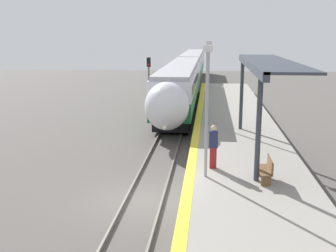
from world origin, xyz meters
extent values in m
plane|color=#56514C|center=(0.00, 0.00, 0.00)|extent=(120.00, 120.00, 0.00)
cube|color=slate|center=(-0.72, 0.00, 0.07)|extent=(0.08, 90.00, 0.15)
cube|color=slate|center=(0.72, 0.00, 0.07)|extent=(0.08, 90.00, 0.15)
cube|color=black|center=(0.00, 21.21, 0.62)|extent=(2.38, 21.02, 0.80)
cube|color=#196633|center=(0.00, 21.21, 1.47)|extent=(2.71, 22.84, 0.90)
cube|color=#196633|center=(0.00, 21.21, 2.07)|extent=(2.72, 22.84, 0.31)
cube|color=silver|center=(0.00, 21.21, 2.90)|extent=(2.71, 22.84, 1.36)
cube|color=black|center=(0.00, 21.21, 2.83)|extent=(2.73, 21.02, 0.75)
cube|color=#9E9EA3|center=(0.00, 21.21, 3.73)|extent=(2.44, 22.84, 0.30)
cylinder|color=black|center=(-0.72, 13.03, 0.42)|extent=(0.12, 0.85, 0.85)
cylinder|color=black|center=(0.72, 13.03, 0.42)|extent=(0.12, 0.85, 0.85)
cylinder|color=black|center=(-0.72, 15.23, 0.42)|extent=(0.12, 0.85, 0.85)
cylinder|color=black|center=(0.72, 15.23, 0.42)|extent=(0.12, 0.85, 0.85)
cylinder|color=black|center=(-0.72, 27.19, 0.42)|extent=(0.12, 0.85, 0.85)
cylinder|color=black|center=(0.72, 27.19, 0.42)|extent=(0.12, 0.85, 0.85)
cylinder|color=black|center=(-0.72, 29.39, 0.42)|extent=(0.12, 0.85, 0.85)
cylinder|color=black|center=(0.72, 29.39, 0.42)|extent=(0.12, 0.85, 0.85)
ellipsoid|color=silver|center=(0.00, 8.68, 2.30)|extent=(2.60, 3.32, 2.82)
ellipsoid|color=black|center=(0.00, 8.27, 2.76)|extent=(1.89, 1.94, 1.43)
sphere|color=#F9F4CC|center=(0.00, 7.44, 1.27)|extent=(0.24, 0.24, 0.24)
cube|color=black|center=(0.00, 44.86, 0.62)|extent=(2.38, 21.02, 0.80)
cube|color=#196633|center=(0.00, 44.86, 1.47)|extent=(2.71, 22.84, 0.90)
cube|color=#196633|center=(0.00, 44.86, 2.07)|extent=(2.72, 22.84, 0.31)
cube|color=silver|center=(0.00, 44.86, 2.90)|extent=(2.71, 22.84, 1.36)
cube|color=black|center=(0.00, 44.86, 2.83)|extent=(2.73, 21.02, 0.75)
cube|color=#9E9EA3|center=(0.00, 44.86, 3.73)|extent=(2.44, 22.84, 0.30)
cylinder|color=black|center=(-0.72, 36.67, 0.42)|extent=(0.12, 0.85, 0.85)
cylinder|color=black|center=(0.72, 36.67, 0.42)|extent=(0.12, 0.85, 0.85)
cylinder|color=black|center=(-0.72, 38.87, 0.42)|extent=(0.12, 0.85, 0.85)
cylinder|color=black|center=(0.72, 38.87, 0.42)|extent=(0.12, 0.85, 0.85)
cylinder|color=black|center=(-0.72, 50.84, 0.42)|extent=(0.12, 0.85, 0.85)
cylinder|color=black|center=(0.72, 50.84, 0.42)|extent=(0.12, 0.85, 0.85)
cylinder|color=black|center=(-0.72, 53.04, 0.42)|extent=(0.12, 0.85, 0.85)
cylinder|color=black|center=(0.72, 53.04, 0.42)|extent=(0.12, 0.85, 0.85)
cube|color=gray|center=(4.06, 0.00, 0.49)|extent=(5.00, 64.00, 0.98)
cube|color=yellow|center=(1.76, 0.00, 0.99)|extent=(0.40, 64.00, 0.01)
cube|color=brown|center=(4.58, -0.58, 1.19)|extent=(0.36, 0.06, 0.42)
cube|color=brown|center=(4.58, 0.50, 1.19)|extent=(0.36, 0.06, 0.42)
cube|color=brown|center=(4.58, -0.04, 1.42)|extent=(0.44, 1.44, 0.03)
cube|color=brown|center=(4.78, -0.04, 1.65)|extent=(0.04, 1.44, 0.44)
cube|color=maroon|center=(2.66, 1.34, 1.42)|extent=(0.28, 0.20, 0.88)
cube|color=navy|center=(2.66, 1.34, 2.21)|extent=(0.36, 0.22, 0.70)
sphere|color=beige|center=(2.66, 1.34, 2.68)|extent=(0.24, 0.24, 0.24)
cylinder|color=#59595E|center=(-2.20, 16.50, 1.98)|extent=(0.14, 0.14, 3.97)
cube|color=black|center=(-2.20, 16.50, 4.32)|extent=(0.28, 0.20, 0.70)
sphere|color=black|center=(-2.20, 16.39, 4.49)|extent=(0.14, 0.14, 0.14)
sphere|color=red|center=(-2.20, 16.39, 4.15)|extent=(0.14, 0.14, 0.14)
cylinder|color=#9E9EA3|center=(2.37, 0.27, 3.37)|extent=(0.12, 0.12, 4.79)
cube|color=silver|center=(2.37, 0.27, 5.89)|extent=(0.36, 0.20, 0.24)
cylinder|color=#9E9EA3|center=(2.37, 10.07, 3.37)|extent=(0.12, 0.12, 4.79)
cube|color=silver|center=(2.37, 10.07, 5.89)|extent=(0.36, 0.20, 0.24)
cylinder|color=#333842|center=(4.29, -0.01, 2.96)|extent=(0.20, 0.20, 3.96)
cylinder|color=#333842|center=(4.29, 8.90, 2.96)|extent=(0.20, 0.20, 3.96)
cube|color=#333842|center=(4.29, 4.45, 5.04)|extent=(0.24, 11.91, 0.36)
cube|color=#333842|center=(5.19, 4.45, 5.16)|extent=(2.00, 11.91, 0.10)
camera|label=1|loc=(2.47, -15.41, 6.42)|focal=45.00mm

